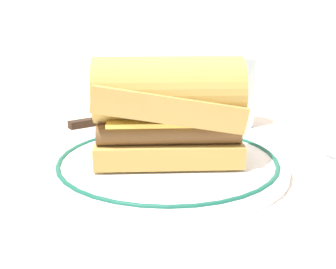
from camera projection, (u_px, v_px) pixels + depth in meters
The scene contains 6 objects.
ground_plane at pixel (155, 179), 0.53m from camera, with size 1.50×1.50×0.00m, color silver.
plate at pixel (168, 163), 0.56m from camera, with size 0.29×0.29×0.01m.
sausage_sandwich at pixel (168, 109), 0.54m from camera, with size 0.19×0.13×0.12m.
drinking_glass at pixel (235, 96), 0.75m from camera, with size 0.06×0.06×0.11m.
salt_shaker at pixel (335, 175), 0.44m from camera, with size 0.03×0.03×0.08m.
butter_knife at pixel (102, 121), 0.76m from camera, with size 0.11×0.11×0.01m.
Camera 1 is at (0.11, -0.48, 0.20)m, focal length 48.93 mm.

